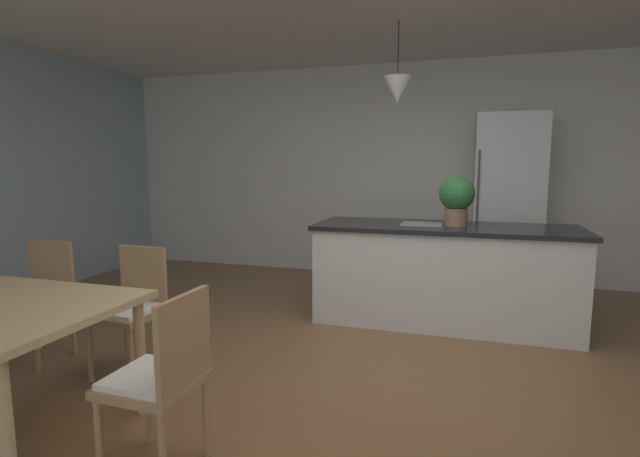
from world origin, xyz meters
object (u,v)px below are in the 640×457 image
object	(u,v)px
chair_far_right	(132,306)
potted_plant_on_island	(457,198)
chair_far_left	(40,296)
refrigerator	(507,204)
kitchen_island	(443,273)
chair_kitchen_end	(162,376)

from	to	relation	value
chair_far_right	potted_plant_on_island	distance (m)	2.80
chair_far_right	chair_far_left	world-z (taller)	same
refrigerator	potted_plant_on_island	bearing A→B (deg)	-110.96
refrigerator	chair_far_right	bearing A→B (deg)	-130.36
chair_far_left	kitchen_island	size ratio (longest dim) A/B	0.37
chair_far_right	kitchen_island	bearing A→B (deg)	40.48
chair_far_left	chair_kitchen_end	size ratio (longest dim) A/B	1.00
chair_far_left	refrigerator	size ratio (longest dim) A/B	0.44
chair_far_right	chair_kitchen_end	bearing A→B (deg)	-45.20
chair_far_left	potted_plant_on_island	xyz separation A→B (m)	(2.92, 1.72, 0.68)
chair_far_left	potted_plant_on_island	world-z (taller)	potted_plant_on_island
refrigerator	chair_kitchen_end	bearing A→B (deg)	-114.03
chair_kitchen_end	potted_plant_on_island	xyz separation A→B (m)	(1.24, 2.59, 0.68)
chair_kitchen_end	refrigerator	distance (m)	4.38
chair_kitchen_end	refrigerator	size ratio (longest dim) A/B	0.44
chair_kitchen_end	potted_plant_on_island	size ratio (longest dim) A/B	1.97
chair_far_right	kitchen_island	size ratio (longest dim) A/B	0.37
chair_kitchen_end	refrigerator	bearing A→B (deg)	65.97
potted_plant_on_island	kitchen_island	bearing A→B (deg)	180.00
chair_far_left	refrigerator	distance (m)	4.67
kitchen_island	potted_plant_on_island	world-z (taller)	potted_plant_on_island
chair_far_left	chair_kitchen_end	world-z (taller)	same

